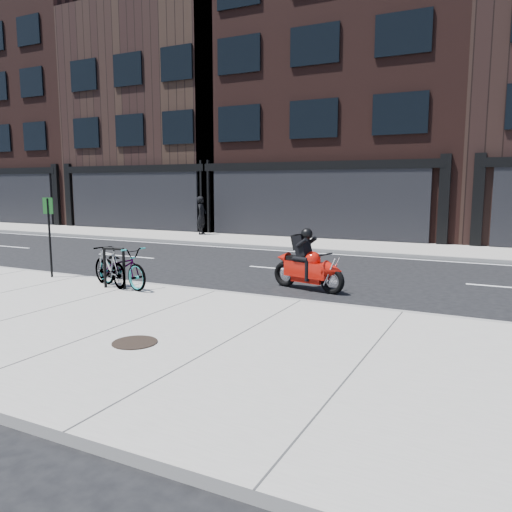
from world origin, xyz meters
The scene contains 13 objects.
ground centered at (0.00, 0.00, 0.00)m, with size 120.00×120.00×0.00m, color black.
sidewalk_near centered at (0.00, -5.00, 0.07)m, with size 60.00×6.00×0.13m, color gray.
sidewalk_far centered at (0.00, 7.75, 0.07)m, with size 60.00×3.50×0.13m, color gray.
building_west centered at (-22.00, 14.50, 6.75)m, with size 10.00×10.00×13.50m, color black.
building_midwest centered at (-12.00, 14.50, 6.00)m, with size 10.00×10.00×12.00m, color black.
building_center centered at (-2.00, 14.50, 7.25)m, with size 12.00×10.00×14.50m, color black.
bike_rack centered at (-2.16, -2.73, 0.67)m, with size 0.55×0.14×0.92m.
bicycle_front centered at (-2.07, -2.60, 0.60)m, with size 0.62×1.78×0.93m, color gray.
bicycle_rear centered at (-2.43, -2.60, 0.59)m, with size 0.44×1.54×0.93m, color gray.
motorcycle centered at (1.63, -0.42, 0.59)m, with size 1.91×0.81×1.45m.
pedestrian centered at (-7.11, 8.53, 1.02)m, with size 0.65×0.42×1.77m, color black.
manhole_cover centered at (0.83, -5.61, 0.14)m, with size 0.66×0.66×0.01m, color black.
sign_post centered at (-4.53, -2.40, 1.32)m, with size 0.26×0.09×1.99m.
Camera 1 is at (5.58, -11.11, 2.42)m, focal length 35.00 mm.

